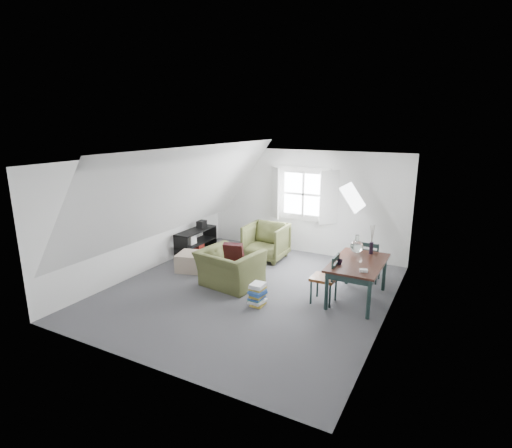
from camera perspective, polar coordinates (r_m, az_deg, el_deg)
The scene contains 24 objects.
floor at distance 7.73m, azimuth -0.98°, elevation -9.56°, with size 5.50×5.50×0.00m, color #48484C.
ceiling at distance 7.09m, azimuth -1.07°, elevation 9.24°, with size 5.50×5.50×0.00m, color white.
wall_back at distance 9.75m, azimuth 6.83°, elevation 3.13°, with size 5.00×5.00×0.00m, color white.
wall_front at distance 5.20m, azimuth -15.98°, elevation -7.48°, with size 5.00×5.00×0.00m, color white.
wall_left at distance 8.77m, azimuth -15.48°, elevation 1.43°, with size 5.50×5.50×0.00m, color white.
wall_right at distance 6.53m, azimuth 18.60°, elevation -3.20°, with size 5.50×5.50×0.00m, color white.
slope_left at distance 8.05m, azimuth -10.77°, elevation 4.40°, with size 5.50×5.50×0.00m, color white.
slope_right at distance 6.60m, azimuth 10.83°, elevation 2.22°, with size 5.50×5.50×0.00m, color white.
dormer_window at distance 9.64m, azimuth 6.71°, elevation 4.22°, with size 1.71×0.35×1.30m.
skylight at distance 7.83m, azimuth 13.67°, elevation 3.75°, with size 0.55×0.75×0.04m, color white.
armchair_near at distance 7.99m, azimuth -3.71°, elevation -8.76°, with size 1.12×0.98×0.73m, color #484D27.
armchair_far at distance 9.47m, azimuth 1.44°, elevation -4.96°, with size 0.90×0.92×0.84m, color #484D27.
throw_pillow at distance 7.88m, azimuth -3.21°, elevation -4.02°, with size 0.38×0.11×0.38m, color #350E12.
ottoman at distance 8.81m, azimuth -9.16°, elevation -5.33°, with size 0.58×0.58×0.38m, color tan.
dining_table at distance 7.39m, azimuth 14.35°, elevation -5.93°, with size 0.87×1.45×0.72m.
demijohn at distance 7.76m, azimuth 14.19°, elevation -3.08°, with size 0.24×0.24×0.35m.
vase_twigs at distance 7.81m, azimuth 16.14°, elevation -3.23°, with size 0.07×0.08×0.56m.
cup at distance 7.14m, azimuth 11.86°, elevation -5.68°, with size 0.09×0.09×0.09m, color black.
paper_box at distance 6.89m, azimuth 15.12°, elevation -6.43°, with size 0.13×0.09×0.04m, color white.
dining_chair_far at distance 8.36m, azimuth 16.01°, elevation -5.03°, with size 0.39×0.39×0.84m.
dining_chair_near at distance 7.20m, azimuth 9.98°, elevation -7.55°, with size 0.43×0.43×0.91m.
media_shelf at distance 9.76m, azimuth -8.68°, elevation -2.81°, with size 0.40×1.20×0.61m.
electronics_box at distance 9.87m, azimuth -7.78°, elevation -0.06°, with size 0.17×0.24×0.19m, color black.
magazine_stack at distance 7.11m, azimuth 0.24°, elevation -10.02°, with size 0.29×0.35×0.39m.
Camera 1 is at (3.42, -6.18, 3.14)m, focal length 28.00 mm.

